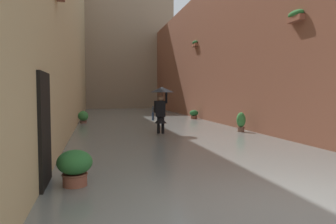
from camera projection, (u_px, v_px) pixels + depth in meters
ground_plane at (144, 123)px, 18.75m from camera, size 73.21×73.21×0.00m
flood_water at (144, 122)px, 18.74m from camera, size 8.23×35.28×0.18m
building_facade_left at (217, 56)px, 19.54m from camera, size 2.04×33.28×8.20m
building_facade_right at (60, 7)px, 17.30m from camera, size 2.04×33.28×13.05m
building_facade_far at (121, 45)px, 33.43m from camera, size 11.03×1.80×13.87m
person_wading at (161, 101)px, 12.71m from camera, size 0.99×0.99×2.14m
potted_plant_near_left at (194, 115)px, 20.01m from camera, size 0.55×0.55×0.73m
potted_plant_far_left at (241, 123)px, 13.36m from camera, size 0.38×0.38×1.00m
potted_plant_mid_right at (75, 169)px, 5.59m from camera, size 0.62×0.62×0.82m
potted_plant_near_right at (83, 118)px, 17.09m from camera, size 0.54×0.54×0.84m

